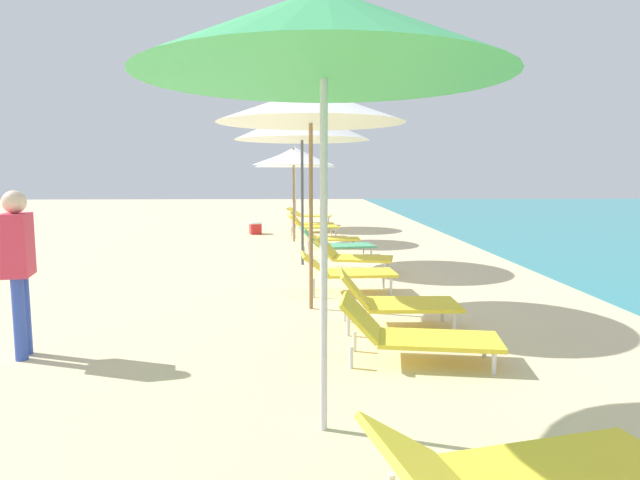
# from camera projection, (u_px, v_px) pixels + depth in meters

# --- Properties ---
(umbrella_third) EXTENTS (2.33, 2.33, 2.89)m
(umbrella_third) POSITION_uv_depth(u_px,v_px,m) (324.00, 34.00, 3.35)
(umbrella_third) COLOR silver
(umbrella_third) RESTS_ON ground
(lounger_third_shoreside) EXTENTS (1.50, 0.78, 0.59)m
(lounger_third_shoreside) POSITION_uv_depth(u_px,v_px,m) (415.00, 334.00, 4.93)
(lounger_third_shoreside) COLOR yellow
(lounger_third_shoreside) RESTS_ON ground
(lounger_third_inland) EXTENTS (1.69, 1.02, 0.57)m
(lounger_third_inland) POSITION_uv_depth(u_px,v_px,m) (533.00, 476.00, 2.54)
(lounger_third_inland) COLOR yellow
(lounger_third_inland) RESTS_ON ground
(umbrella_fourth) EXTENTS (2.31, 2.31, 2.79)m
(umbrella_fourth) POSITION_uv_depth(u_px,v_px,m) (311.00, 106.00, 6.63)
(umbrella_fourth) COLOR olive
(umbrella_fourth) RESTS_ON ground
(lounger_fourth_shoreside) EXTENTS (1.37, 0.70, 0.58)m
(lounger_fourth_shoreside) POSITION_uv_depth(u_px,v_px,m) (347.00, 271.00, 7.81)
(lounger_fourth_shoreside) COLOR yellow
(lounger_fourth_shoreside) RESTS_ON ground
(lounger_fourth_inland) EXTENTS (1.32, 0.68, 0.64)m
(lounger_fourth_inland) POSITION_uv_depth(u_px,v_px,m) (394.00, 300.00, 6.01)
(lounger_fourth_inland) COLOR yellow
(lounger_fourth_inland) RESTS_ON ground
(umbrella_fifth) EXTENTS (2.48, 2.48, 2.92)m
(umbrella_fifth) POSITION_uv_depth(u_px,v_px,m) (302.00, 125.00, 9.98)
(umbrella_fifth) COLOR #4C4C51
(umbrella_fifth) RESTS_ON ground
(lounger_fifth_shoreside) EXTENTS (1.59, 0.91, 0.62)m
(lounger_fifth_shoreside) POSITION_uv_depth(u_px,v_px,m) (335.00, 243.00, 11.18)
(lounger_fifth_shoreside) COLOR #4CA572
(lounger_fifth_shoreside) RESTS_ON ground
(lounger_fifth_inland) EXTENTS (1.40, 0.90, 0.61)m
(lounger_fifth_inland) POSITION_uv_depth(u_px,v_px,m) (352.00, 256.00, 9.37)
(lounger_fifth_inland) COLOR yellow
(lounger_fifth_inland) RESTS_ON ground
(umbrella_sixth) EXTENTS (2.06, 2.06, 2.35)m
(umbrella_sixth) POSITION_uv_depth(u_px,v_px,m) (293.00, 158.00, 13.54)
(umbrella_sixth) COLOR olive
(umbrella_sixth) RESTS_ON ground
(lounger_sixth_shoreside) EXTENTS (1.43, 0.87, 0.62)m
(lounger_sixth_shoreside) POSITION_uv_depth(u_px,v_px,m) (312.00, 225.00, 14.73)
(lounger_sixth_shoreside) COLOR yellow
(lounger_sixth_shoreside) RESTS_ON ground
(lounger_sixth_inland) EXTENTS (1.35, 0.59, 0.50)m
(lounger_sixth_inland) POSITION_uv_depth(u_px,v_px,m) (329.00, 237.00, 12.61)
(lounger_sixth_inland) COLOR yellow
(lounger_sixth_inland) RESTS_ON ground
(umbrella_farthest) EXTENTS (2.49, 2.49, 2.58)m
(umbrella_farthest) POSITION_uv_depth(u_px,v_px,m) (295.00, 157.00, 16.82)
(umbrella_farthest) COLOR silver
(umbrella_farthest) RESTS_ON ground
(lounger_farthest_shoreside) EXTENTS (1.53, 0.85, 0.57)m
(lounger_farthest_shoreside) POSITION_uv_depth(u_px,v_px,m) (309.00, 215.00, 18.29)
(lounger_farthest_shoreside) COLOR yellow
(lounger_farthest_shoreside) RESTS_ON ground
(lounger_farthest_inland) EXTENTS (1.29, 0.61, 0.62)m
(lounger_farthest_inland) POSITION_uv_depth(u_px,v_px,m) (310.00, 222.00, 15.99)
(lounger_farthest_inland) COLOR yellow
(lounger_farthest_inland) RESTS_ON ground
(person_walking_near) EXTENTS (0.30, 0.40, 1.55)m
(person_walking_near) POSITION_uv_depth(u_px,v_px,m) (18.00, 258.00, 4.99)
(person_walking_near) COLOR #334CB2
(person_walking_near) RESTS_ON ground
(cooler_box) EXTENTS (0.40, 0.49, 0.35)m
(cooler_box) POSITION_uv_depth(u_px,v_px,m) (255.00, 228.00, 15.52)
(cooler_box) COLOR red
(cooler_box) RESTS_ON ground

